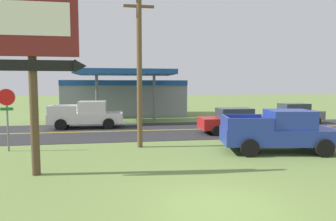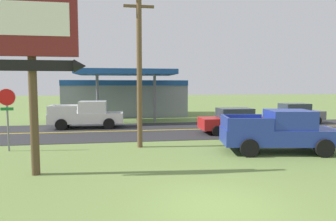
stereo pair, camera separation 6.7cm
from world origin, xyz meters
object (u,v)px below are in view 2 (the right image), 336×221
at_px(gas_station, 126,97).
at_px(pickup_blue_parked_on_lawn, 280,132).
at_px(utility_pole, 139,59).
at_px(car_red_mid_lane, 233,121).
at_px(stop_sign, 7,108).
at_px(car_grey_near_lane, 295,113).
at_px(pickup_white_on_road, 88,115).
at_px(motel_sign, 32,47).

height_order(gas_station, pickup_blue_parked_on_lawn, gas_station).
distance_m(utility_pole, car_red_mid_lane, 7.89).
xyz_separation_m(stop_sign, gas_station, (5.71, 16.15, -0.08)).
bearing_deg(car_grey_near_lane, gas_station, 146.96).
relative_size(pickup_blue_parked_on_lawn, pickup_white_on_road, 1.05).
distance_m(pickup_blue_parked_on_lawn, car_grey_near_lane, 11.65).
height_order(pickup_blue_parked_on_lawn, car_red_mid_lane, pickup_blue_parked_on_lawn).
xyz_separation_m(motel_sign, pickup_white_on_road, (0.45, 11.56, -3.40)).
bearing_deg(utility_pole, pickup_blue_parked_on_lawn, -18.59).
bearing_deg(pickup_white_on_road, pickup_blue_parked_on_lawn, -44.37).
xyz_separation_m(motel_sign, utility_pole, (3.79, 4.21, 0.01)).
bearing_deg(utility_pole, gas_station, 91.68).
relative_size(motel_sign, car_grey_near_lane, 1.50).
bearing_deg(car_red_mid_lane, pickup_white_on_road, 157.25).
height_order(utility_pole, car_red_mid_lane, utility_pole).
distance_m(utility_pole, pickup_white_on_road, 8.76).
relative_size(motel_sign, gas_station, 0.52).
relative_size(car_grey_near_lane, car_red_mid_lane, 1.00).
bearing_deg(gas_station, pickup_blue_parked_on_lawn, -69.54).
height_order(gas_station, car_grey_near_lane, gas_station).
distance_m(motel_sign, stop_sign, 5.41).
xyz_separation_m(stop_sign, car_grey_near_lane, (19.30, 7.31, -1.20)).
distance_m(gas_station, pickup_white_on_road, 9.34).
relative_size(utility_pole, pickup_white_on_road, 1.58).
xyz_separation_m(motel_sign, pickup_blue_parked_on_lawn, (10.15, 2.07, -3.40)).
height_order(stop_sign, car_red_mid_lane, stop_sign).
relative_size(motel_sign, pickup_blue_parked_on_lawn, 1.15).
xyz_separation_m(pickup_white_on_road, car_red_mid_lane, (9.54, -4.00, -0.13)).
bearing_deg(pickup_blue_parked_on_lawn, car_grey_near_lane, 54.59).
bearing_deg(pickup_white_on_road, car_red_mid_lane, -22.75).
height_order(gas_station, car_red_mid_lane, gas_station).
relative_size(gas_station, pickup_white_on_road, 2.31).
relative_size(pickup_blue_parked_on_lawn, car_grey_near_lane, 1.30).
xyz_separation_m(motel_sign, gas_station, (3.31, 20.40, -2.42)).
bearing_deg(car_red_mid_lane, gas_station, 117.48).
bearing_deg(car_grey_near_lane, car_red_mid_lane, -149.94).
bearing_deg(pickup_blue_parked_on_lawn, car_red_mid_lane, 91.70).
relative_size(stop_sign, gas_station, 0.25).
height_order(stop_sign, pickup_blue_parked_on_lawn, stop_sign).
bearing_deg(car_red_mid_lane, pickup_blue_parked_on_lawn, -88.30).
bearing_deg(motel_sign, gas_station, 80.78).
height_order(pickup_white_on_road, car_red_mid_lane, pickup_white_on_road).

